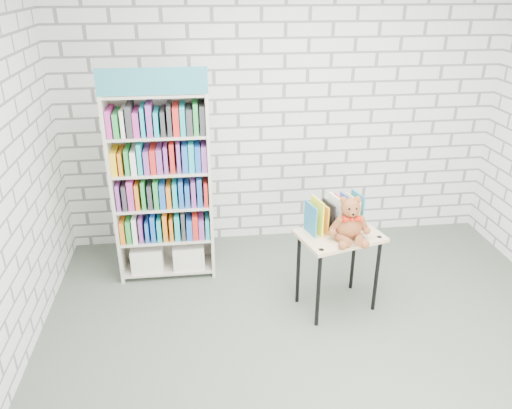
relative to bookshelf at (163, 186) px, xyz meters
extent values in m
plane|color=#4C5649|center=(1.22, -1.36, -0.91)|extent=(4.50, 4.50, 0.00)
cube|color=silver|center=(1.22, 0.64, 0.49)|extent=(4.50, 0.02, 2.80)
cube|color=beige|center=(-0.43, -0.01, -0.02)|extent=(0.03, 0.35, 1.78)
cube|color=beige|center=(0.43, -0.01, -0.02)|extent=(0.03, 0.35, 1.78)
cube|color=beige|center=(0.00, 0.16, -0.02)|extent=(0.89, 0.02, 1.78)
cube|color=teal|center=(0.00, -0.17, 0.98)|extent=(0.89, 0.02, 0.22)
cube|color=beige|center=(0.00, -0.01, -0.85)|extent=(0.83, 0.33, 0.02)
cube|color=beige|center=(0.00, -0.01, -0.52)|extent=(0.83, 0.33, 0.02)
cube|color=beige|center=(0.00, -0.01, -0.18)|extent=(0.83, 0.33, 0.02)
cube|color=beige|center=(0.00, -0.01, 0.16)|extent=(0.83, 0.33, 0.02)
cube|color=beige|center=(0.00, -0.01, 0.49)|extent=(0.83, 0.33, 0.02)
cube|color=beige|center=(0.00, -0.01, 0.85)|extent=(0.83, 0.33, 0.02)
cube|color=silver|center=(-0.20, -0.01, -0.72)|extent=(0.30, 0.29, 0.24)
cube|color=silver|center=(0.20, -0.01, -0.72)|extent=(0.30, 0.29, 0.24)
cube|color=white|center=(0.00, -0.02, -0.39)|extent=(0.83, 0.29, 0.24)
cube|color=purple|center=(0.00, -0.02, -0.05)|extent=(0.83, 0.29, 0.24)
cube|color=#333338|center=(0.00, -0.02, 0.29)|extent=(0.83, 0.29, 0.24)
cube|color=red|center=(0.00, -0.02, 0.63)|extent=(0.83, 0.29, 0.24)
cube|color=tan|center=(1.47, -0.75, -0.21)|extent=(0.77, 0.62, 0.03)
cylinder|color=black|center=(1.25, -0.99, -0.57)|extent=(0.03, 0.03, 0.69)
cylinder|color=black|center=(1.15, -0.65, -0.57)|extent=(0.03, 0.03, 0.69)
cylinder|color=black|center=(1.79, -0.84, -0.57)|extent=(0.03, 0.03, 0.69)
cylinder|color=black|center=(1.70, -0.50, -0.57)|extent=(0.03, 0.03, 0.69)
cylinder|color=black|center=(1.26, -0.98, -0.20)|extent=(0.05, 0.05, 0.01)
cylinder|color=black|center=(1.78, -0.84, -0.20)|extent=(0.05, 0.05, 0.01)
cube|color=teal|center=(1.23, -0.70, -0.06)|extent=(0.07, 0.20, 0.28)
cube|color=yellow|center=(1.28, -0.69, -0.06)|extent=(0.07, 0.20, 0.28)
cube|color=orange|center=(1.34, -0.67, -0.06)|extent=(0.07, 0.20, 0.28)
cube|color=black|center=(1.39, -0.66, -0.06)|extent=(0.07, 0.20, 0.28)
cube|color=white|center=(1.45, -0.64, -0.06)|extent=(0.07, 0.20, 0.28)
cube|color=#E04327|center=(1.50, -0.63, -0.06)|extent=(0.07, 0.20, 0.28)
cube|color=blue|center=(1.55, -0.61, -0.06)|extent=(0.07, 0.20, 0.28)
cube|color=#FFD754|center=(1.61, -0.60, -0.06)|extent=(0.07, 0.20, 0.28)
cube|color=teal|center=(1.66, -0.58, -0.06)|extent=(0.07, 0.20, 0.28)
ellipsoid|color=brown|center=(1.52, -0.82, -0.09)|extent=(0.22, 0.18, 0.22)
sphere|color=brown|center=(1.52, -0.82, 0.08)|extent=(0.16, 0.16, 0.16)
sphere|color=brown|center=(1.46, -0.81, 0.14)|extent=(0.06, 0.06, 0.06)
sphere|color=brown|center=(1.58, -0.81, 0.14)|extent=(0.06, 0.06, 0.06)
sphere|color=brown|center=(1.52, -0.89, 0.06)|extent=(0.06, 0.06, 0.06)
sphere|color=black|center=(1.49, -0.89, 0.10)|extent=(0.02, 0.02, 0.02)
sphere|color=black|center=(1.54, -0.89, 0.10)|extent=(0.02, 0.02, 0.02)
sphere|color=black|center=(1.52, -0.91, 0.06)|extent=(0.02, 0.02, 0.02)
cylinder|color=brown|center=(1.41, -0.83, -0.06)|extent=(0.11, 0.09, 0.15)
cylinder|color=brown|center=(1.63, -0.84, -0.06)|extent=(0.11, 0.09, 0.15)
sphere|color=brown|center=(1.38, -0.85, -0.12)|extent=(0.06, 0.06, 0.06)
sphere|color=brown|center=(1.66, -0.86, -0.12)|extent=(0.06, 0.06, 0.06)
cylinder|color=brown|center=(1.45, -0.92, -0.16)|extent=(0.11, 0.17, 0.09)
cylinder|color=brown|center=(1.58, -0.93, -0.16)|extent=(0.12, 0.18, 0.09)
sphere|color=brown|center=(1.42, -1.00, -0.16)|extent=(0.07, 0.07, 0.07)
sphere|color=brown|center=(1.60, -1.00, -0.16)|extent=(0.07, 0.07, 0.07)
cone|color=red|center=(1.48, -0.88, 0.00)|extent=(0.06, 0.06, 0.06)
cone|color=red|center=(1.55, -0.88, 0.00)|extent=(0.06, 0.06, 0.06)
sphere|color=red|center=(1.52, -0.89, 0.00)|extent=(0.03, 0.03, 0.03)
camera|label=1|loc=(0.34, -4.29, 1.76)|focal=35.00mm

